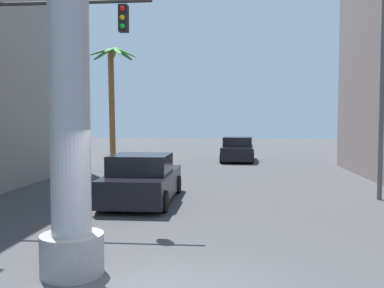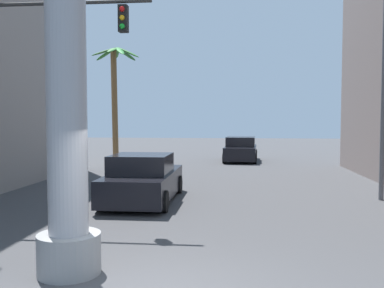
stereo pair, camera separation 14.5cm
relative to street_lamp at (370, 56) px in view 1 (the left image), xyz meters
The scene contains 6 objects.
ground_plane 7.49m from the street_lamp, 166.03° to the left, with size 91.09×91.09×0.00m, color #424244.
street_lamp is the anchor object (origin of this frame).
traffic_light_mast 10.66m from the street_lamp, 161.08° to the right, with size 5.14×0.32×5.86m.
car_lead 8.47m from the street_lamp, behind, with size 2.09×4.64×1.56m.
car_far 14.18m from the street_lamp, 107.44° to the left, with size 2.26×4.69×1.56m.
palm_tree_far_left 15.21m from the street_lamp, 138.86° to the left, with size 2.87×2.91×6.93m.
Camera 1 is at (1.11, -6.00, 2.66)m, focal length 40.00 mm.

